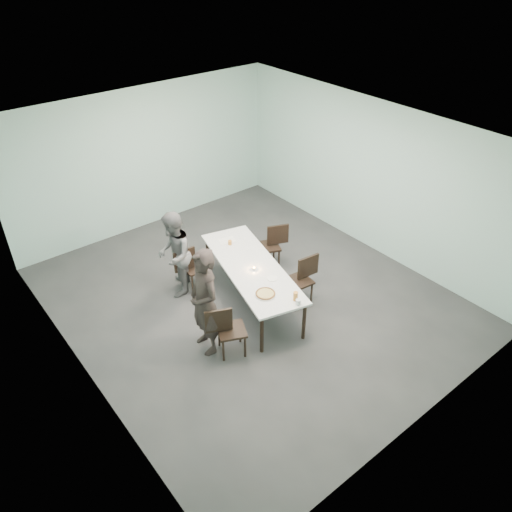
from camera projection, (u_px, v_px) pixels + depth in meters
ground at (250, 298)px, 8.96m from camera, size 7.00×7.00×0.00m
room_shell at (249, 197)px, 7.83m from camera, size 6.02×7.02×3.01m
table at (251, 269)px, 8.51m from camera, size 1.52×2.74×0.75m
chair_near_left at (226, 328)px, 7.56m from camera, size 0.65×0.56×0.87m
chair_far_left at (191, 265)px, 8.93m from camera, size 0.62×0.43×0.87m
chair_near_right at (302, 276)px, 8.66m from camera, size 0.63×0.47×0.87m
chair_far_right at (272, 243)px, 9.55m from camera, size 0.65×0.55×0.87m
diner_near at (205, 303)px, 7.43m from camera, size 0.50×0.70×1.80m
diner_far at (174, 254)px, 8.69m from camera, size 0.94×0.98×1.59m
pizza at (265, 294)px, 7.82m from camera, size 0.34×0.34×0.04m
side_plate at (272, 278)px, 8.18m from camera, size 0.18×0.18×0.01m
beer_glass at (296, 296)px, 7.68m from camera, size 0.08×0.08×0.15m
water_tumbler at (298, 302)px, 7.61m from camera, size 0.08×0.08×0.09m
tealight at (254, 269)px, 8.38m from camera, size 0.06×0.06×0.05m
amber_tumbler at (230, 243)px, 9.02m from camera, size 0.07×0.07×0.08m
menu at (227, 240)px, 9.15m from camera, size 0.35×0.29×0.01m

